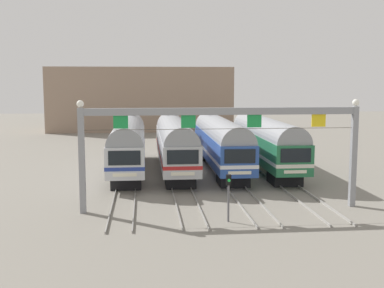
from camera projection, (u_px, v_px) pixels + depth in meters
ground_plane at (198, 171)px, 44.70m from camera, size 160.00×160.00×0.00m
track_bed at (183, 145)px, 61.46m from camera, size 13.96×70.00×0.15m
commuter_train_silver at (128, 142)px, 43.75m from camera, size 2.88×18.06×5.05m
commuter_train_stainless at (175, 142)px, 44.15m from camera, size 2.88×18.06×5.05m
commuter_train_blue at (221, 141)px, 44.55m from camera, size 2.88×18.06×5.05m
commuter_train_green at (266, 141)px, 44.94m from camera, size 2.88×18.06×4.77m
catenary_gantry at (221, 129)px, 30.71m from camera, size 17.70×0.44×6.97m
yard_signal_mast at (229, 188)px, 28.37m from camera, size 0.28×0.35×2.82m
maintenance_building at (141, 99)px, 81.04m from camera, size 29.27×10.00×10.19m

